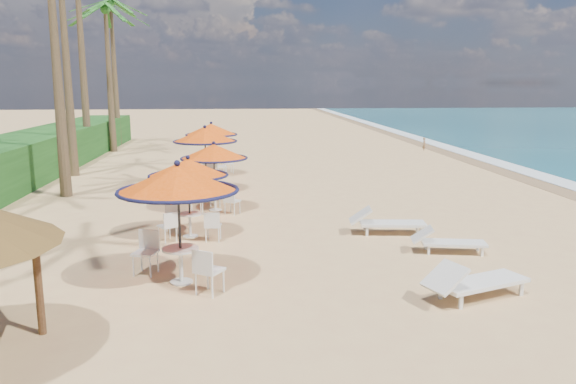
# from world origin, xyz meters

# --- Properties ---
(ground) EXTENTS (160.00, 160.00, 0.00)m
(ground) POSITION_xyz_m (0.00, 0.00, 0.00)
(ground) COLOR tan
(ground) RESTS_ON ground
(foam_strip) EXTENTS (1.20, 140.00, 0.04)m
(foam_strip) POSITION_xyz_m (9.30, 10.00, 0.00)
(foam_strip) COLOR white
(foam_strip) RESTS_ON ground
(wetsand_band) EXTENTS (1.40, 140.00, 0.02)m
(wetsand_band) POSITION_xyz_m (8.40, 10.00, 0.00)
(wetsand_band) COLOR olive
(wetsand_band) RESTS_ON ground
(station_0) EXTENTS (2.48, 2.48, 2.58)m
(station_0) POSITION_xyz_m (-5.38, 0.13, 1.97)
(station_0) COLOR black
(station_0) RESTS_ON ground
(station_1) EXTENTS (2.13, 2.13, 2.22)m
(station_1) POSITION_xyz_m (-5.50, 3.71, 1.63)
(station_1) COLOR black
(station_1) RESTS_ON ground
(station_2) EXTENTS (2.18, 2.18, 2.27)m
(station_2) POSITION_xyz_m (-4.92, 6.88, 1.66)
(station_2) COLOR black
(station_2) RESTS_ON ground
(station_3) EXTENTS (2.44, 2.44, 2.54)m
(station_3) POSITION_xyz_m (-5.43, 10.28, 1.94)
(station_3) COLOR black
(station_3) RESTS_ON ground
(station_4) EXTENTS (2.32, 2.32, 2.42)m
(station_4) POSITION_xyz_m (-5.26, 14.11, 1.85)
(station_4) COLOR black
(station_4) RESTS_ON ground
(lounger_near) EXTENTS (2.29, 1.41, 0.78)m
(lounger_near) POSITION_xyz_m (0.31, -1.28, 0.37)
(lounger_near) COLOR silver
(lounger_near) RESTS_ON ground
(lounger_mid) EXTENTS (1.86, 0.87, 0.64)m
(lounger_mid) POSITION_xyz_m (0.89, 1.69, 0.30)
(lounger_mid) COLOR silver
(lounger_mid) RESTS_ON ground
(lounger_far) EXTENTS (2.14, 0.88, 0.75)m
(lounger_far) POSITION_xyz_m (-0.15, 3.55, 0.35)
(lounger_far) COLOR silver
(lounger_far) RESTS_ON ground
(palm_6) EXTENTS (5.00, 5.00, 8.57)m
(palm_6) POSITION_xyz_m (-11.72, 23.67, 7.81)
(palm_6) COLOR brown
(palm_6) RESTS_ON ground
(palm_7) EXTENTS (5.00, 5.00, 9.46)m
(palm_7) POSITION_xyz_m (-12.20, 27.51, 8.65)
(palm_7) COLOR brown
(palm_7) RESTS_ON ground
(person) EXTENTS (0.28, 0.36, 0.88)m
(person) POSITION_xyz_m (7.23, 22.25, 0.44)
(person) COLOR #956F4B
(person) RESTS_ON ground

